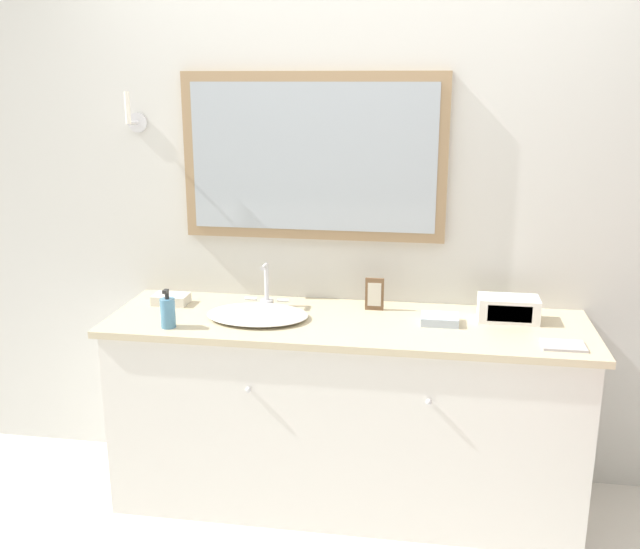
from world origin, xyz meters
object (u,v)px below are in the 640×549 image
sink_basin (258,313)px  appliance_box (508,309)px  picture_frame (374,294)px  soap_bottle (168,312)px

sink_basin → appliance_box: bearing=7.1°
sink_basin → picture_frame: size_ratio=3.00×
sink_basin → appliance_box: 1.07m
sink_basin → picture_frame: 0.53m
sink_basin → picture_frame: (0.49, 0.19, 0.05)m
sink_basin → soap_bottle: bearing=-152.4°
appliance_box → picture_frame: (-0.58, 0.06, 0.02)m
soap_bottle → appliance_box: (1.40, 0.31, -0.01)m
soap_bottle → picture_frame: 0.90m
soap_bottle → picture_frame: size_ratio=1.13×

